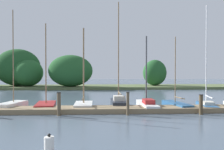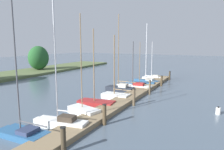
# 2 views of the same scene
# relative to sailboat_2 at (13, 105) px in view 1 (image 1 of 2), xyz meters

# --- Properties ---
(dock_pier) EXTENTS (26.78, 1.80, 0.35)m
(dock_pier) POSITION_rel_sailboat_2_xyz_m (6.48, -1.36, -0.19)
(dock_pier) COLOR #847051
(dock_pier) RESTS_ON ground
(far_shore) EXTENTS (58.68, 8.29, 6.72)m
(far_shore) POSITION_rel_sailboat_2_xyz_m (-4.91, 21.59, 2.16)
(far_shore) COLOR #56663D
(far_shore) RESTS_ON ground
(sailboat_2) EXTENTS (1.71, 2.98, 7.59)m
(sailboat_2) POSITION_rel_sailboat_2_xyz_m (0.00, 0.00, 0.00)
(sailboat_2) COLOR white
(sailboat_2) RESTS_ON ground
(sailboat_3) EXTENTS (1.80, 3.45, 6.66)m
(sailboat_3) POSITION_rel_sailboat_2_xyz_m (2.39, 0.39, -0.06)
(sailboat_3) COLOR maroon
(sailboat_3) RESTS_ON ground
(sailboat_4) EXTENTS (1.42, 3.35, 6.25)m
(sailboat_4) POSITION_rel_sailboat_2_xyz_m (5.37, -0.05, 0.00)
(sailboat_4) COLOR white
(sailboat_4) RESTS_ON ground
(sailboat_5) EXTENTS (1.21, 3.62, 8.55)m
(sailboat_5) POSITION_rel_sailboat_2_xyz_m (8.14, 0.77, 0.09)
(sailboat_5) COLOR #232833
(sailboat_5) RESTS_ON ground
(sailboat_6) EXTENTS (1.07, 4.31, 5.66)m
(sailboat_6) POSITION_rel_sailboat_2_xyz_m (10.26, -0.13, 0.01)
(sailboat_6) COLOR white
(sailboat_6) RESTS_ON ground
(sailboat_7) EXTENTS (1.52, 3.69, 5.63)m
(sailboat_7) POSITION_rel_sailboat_2_xyz_m (12.57, -0.06, -0.07)
(sailboat_7) COLOR #285684
(sailboat_7) RESTS_ON ground
(sailboat_8) EXTENTS (1.70, 3.82, 8.11)m
(sailboat_8) POSITION_rel_sailboat_2_xyz_m (15.00, -0.14, -0.00)
(sailboat_8) COLOR #285684
(sailboat_8) RESTS_ON ground
(mooring_piling_2) EXTENTS (0.28, 0.28, 1.54)m
(mooring_piling_2) POSITION_rel_sailboat_2_xyz_m (3.97, -2.64, 0.42)
(mooring_piling_2) COLOR brown
(mooring_piling_2) RESTS_ON ground
(mooring_piling_3) EXTENTS (0.22, 0.22, 1.55)m
(mooring_piling_3) POSITION_rel_sailboat_2_xyz_m (8.49, -2.64, 0.42)
(mooring_piling_3) COLOR brown
(mooring_piling_3) RESTS_ON ground
(mooring_piling_4) EXTENTS (0.29, 0.29, 1.36)m
(mooring_piling_4) POSITION_rel_sailboat_2_xyz_m (13.44, -2.63, 0.32)
(mooring_piling_4) COLOR #4C3D28
(mooring_piling_4) RESTS_ON ground
(channel_buoy_0) EXTENTS (0.35, 0.35, 0.66)m
(channel_buoy_0) POSITION_rel_sailboat_2_xyz_m (4.85, -9.25, -0.08)
(channel_buoy_0) COLOR white
(channel_buoy_0) RESTS_ON ground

